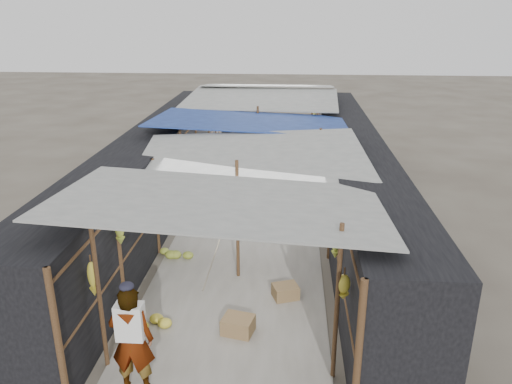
% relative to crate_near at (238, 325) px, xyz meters
% --- Properties ---
extents(ground, '(80.00, 80.00, 0.00)m').
position_rel_crate_near_xyz_m(ground, '(-0.21, -0.99, -0.16)').
color(ground, '#6B6356').
rests_on(ground, ground).
extents(aisle_slab, '(3.60, 16.00, 0.02)m').
position_rel_crate_near_xyz_m(aisle_slab, '(-0.21, 5.51, -0.15)').
color(aisle_slab, '#9E998E').
rests_on(aisle_slab, ground).
extents(stall_left, '(1.40, 15.00, 2.30)m').
position_rel_crate_near_xyz_m(stall_left, '(-2.91, 5.51, 0.99)').
color(stall_left, black).
rests_on(stall_left, ground).
extents(stall_right, '(1.40, 15.00, 2.30)m').
position_rel_crate_near_xyz_m(stall_right, '(2.49, 5.51, 0.99)').
color(stall_right, black).
rests_on(stall_right, ground).
extents(crate_near, '(0.61, 0.54, 0.32)m').
position_rel_crate_near_xyz_m(crate_near, '(0.00, 0.00, 0.00)').
color(crate_near, '#92714A').
rests_on(crate_near, ground).
extents(crate_mid, '(0.58, 0.52, 0.29)m').
position_rel_crate_near_xyz_m(crate_mid, '(0.81, 1.21, -0.02)').
color(crate_mid, '#92714A').
rests_on(crate_mid, ground).
extents(crate_back, '(0.50, 0.46, 0.26)m').
position_rel_crate_near_xyz_m(crate_back, '(-1.38, 11.28, -0.03)').
color(crate_back, '#92714A').
rests_on(crate_back, ground).
extents(black_basin, '(0.62, 0.62, 0.19)m').
position_rel_crate_near_xyz_m(black_basin, '(1.01, 10.31, -0.07)').
color(black_basin, black).
rests_on(black_basin, ground).
extents(vendor_elderly, '(0.66, 0.45, 1.76)m').
position_rel_crate_near_xyz_m(vendor_elderly, '(-1.38, -1.49, 0.72)').
color(vendor_elderly, white).
rests_on(vendor_elderly, ground).
extents(shopper_blue, '(0.91, 0.74, 1.77)m').
position_rel_crate_near_xyz_m(shopper_blue, '(-1.26, 8.78, 0.72)').
color(shopper_blue, '#213BA7').
rests_on(shopper_blue, ground).
extents(vendor_seated, '(0.45, 0.58, 0.79)m').
position_rel_crate_near_xyz_m(vendor_seated, '(0.88, 6.15, 0.23)').
color(vendor_seated, '#534C48').
rests_on(vendor_seated, ground).
extents(market_canopy, '(5.62, 15.20, 2.77)m').
position_rel_crate_near_xyz_m(market_canopy, '(-0.18, 5.83, 2.25)').
color(market_canopy, brown).
rests_on(market_canopy, ground).
extents(hanging_bananas, '(3.95, 13.28, 0.82)m').
position_rel_crate_near_xyz_m(hanging_bananas, '(-0.19, 5.01, 1.48)').
color(hanging_bananas, gold).
rests_on(hanging_bananas, ground).
extents(floor_bananas, '(3.82, 10.26, 0.35)m').
position_rel_crate_near_xyz_m(floor_bananas, '(-0.80, 3.66, -0.01)').
color(floor_bananas, olive).
rests_on(floor_bananas, ground).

